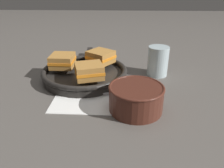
# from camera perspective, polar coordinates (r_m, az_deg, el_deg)

# --- Properties ---
(ground_plane) EXTENTS (4.00, 4.00, 0.00)m
(ground_plane) POSITION_cam_1_polar(r_m,az_deg,el_deg) (0.72, -3.18, -2.36)
(ground_plane) COLOR #56514C
(napkin) EXTENTS (0.28, 0.24, 0.00)m
(napkin) POSITION_cam_1_polar(r_m,az_deg,el_deg) (0.71, -3.23, -2.65)
(napkin) COLOR white
(napkin) RESTS_ON ground_plane
(soup_bowl) EXTENTS (0.15, 0.15, 0.07)m
(soup_bowl) POSITION_cam_1_polar(r_m,az_deg,el_deg) (0.61, 6.30, -3.30)
(soup_bowl) COLOR #4C2319
(soup_bowl) RESTS_ON ground_plane
(spoon) EXTENTS (0.16, 0.03, 0.01)m
(spoon) POSITION_cam_1_polar(r_m,az_deg,el_deg) (0.69, -0.07, -2.56)
(spoon) COLOR #B7B7BC
(spoon) RESTS_ON napkin
(skillet) EXTENTS (0.31, 0.45, 0.04)m
(skillet) POSITION_cam_1_polar(r_m,az_deg,el_deg) (0.82, -7.09, 2.81)
(skillet) COLOR black
(skillet) RESTS_ON ground_plane
(sandwich_near_left) EXTENTS (0.11, 0.11, 0.05)m
(sandwich_near_left) POSITION_cam_1_polar(r_m,az_deg,el_deg) (0.72, -5.99, 3.43)
(sandwich_near_left) COLOR #B27A38
(sandwich_near_left) RESTS_ON skillet
(sandwich_near_right) EXTENTS (0.12, 0.12, 0.05)m
(sandwich_near_right) POSITION_cam_1_polar(r_m,az_deg,el_deg) (0.85, -2.98, 7.12)
(sandwich_near_right) COLOR #B27A38
(sandwich_near_right) RESTS_ON skillet
(sandwich_far_left) EXTENTS (0.09, 0.09, 0.05)m
(sandwich_far_left) POSITION_cam_1_polar(r_m,az_deg,el_deg) (0.83, -12.81, 5.97)
(sandwich_far_left) COLOR #B27A38
(sandwich_far_left) RESTS_ON skillet
(drinking_glass) EXTENTS (0.08, 0.08, 0.11)m
(drinking_glass) POSITION_cam_1_polar(r_m,az_deg,el_deg) (0.85, 11.90, 5.87)
(drinking_glass) COLOR silver
(drinking_glass) RESTS_ON ground_plane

